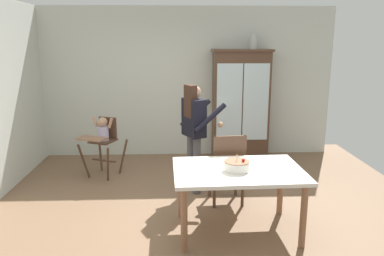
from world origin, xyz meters
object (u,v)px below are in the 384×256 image
dining_table (238,177)px  dining_chair_far_side (228,164)px  ceramic_vase (254,42)px  high_chair_with_toddler (103,136)px  adult_person (194,125)px  birthday_cake (237,166)px  china_cabinet (240,104)px

dining_table → dining_chair_far_side: (-0.02, 0.70, -0.09)m
ceramic_vase → high_chair_with_toddler: 3.01m
adult_person → birthday_cake: (0.40, -1.21, -0.17)m
ceramic_vase → dining_chair_far_side: bearing=-108.6°
china_cabinet → ceramic_vase: (0.20, 0.00, 1.09)m
high_chair_with_toddler → birthday_cake: size_ratio=3.39×
ceramic_vase → dining_table: size_ratio=0.19×
dining_chair_far_side → ceramic_vase: bearing=-113.2°
high_chair_with_toddler → dining_chair_far_side: size_ratio=0.99×
china_cabinet → ceramic_vase: bearing=1.1°
birthday_cake → dining_chair_far_side: bearing=89.5°
high_chair_with_toddler → birthday_cake: (1.80, -1.92, 0.14)m
high_chair_with_toddler → china_cabinet: bearing=44.9°
ceramic_vase → dining_chair_far_side: ceramic_vase is taller
birthday_cake → dining_chair_far_side: dining_chair_far_side is taller
china_cabinet → ceramic_vase: 1.11m
china_cabinet → adult_person: 1.83m
adult_person → birthday_cake: 1.29m
adult_person → dining_table: adult_person is taller
china_cabinet → dining_chair_far_side: size_ratio=2.04×
china_cabinet → high_chair_with_toddler: china_cabinet is taller
dining_table → birthday_cake: (-0.02, -0.04, 0.15)m
high_chair_with_toddler → dining_chair_far_side: 2.16m
adult_person → dining_table: (0.42, -1.17, -0.32)m
adult_person → dining_table: 1.29m
ceramic_vase → dining_table: ceramic_vase is taller
dining_table → dining_chair_far_side: 0.71m
adult_person → high_chair_with_toddler: bearing=36.6°
china_cabinet → dining_chair_far_side: (-0.50, -2.06, -0.43)m
high_chair_with_toddler → adult_person: adult_person is taller
ceramic_vase → adult_person: bearing=-124.7°
china_cabinet → dining_table: bearing=-99.9°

